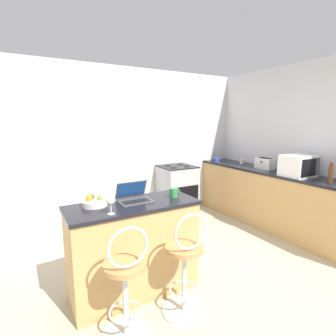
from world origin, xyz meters
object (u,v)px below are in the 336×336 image
(toaster, at_px, (265,163))
(stove_range, at_px, (177,192))
(mug_blue, at_px, (217,160))
(mug_green, at_px, (174,192))
(wine_glass_tall, at_px, (111,201))
(fruit_bowl, at_px, (94,202))
(pepper_mill, at_px, (331,173))
(bar_stool_near, at_px, (126,286))
(laptop, at_px, (134,196))
(mug_white, at_px, (242,161))
(microwave, at_px, (299,166))
(bar_stool_far, at_px, (185,267))

(toaster, bearing_deg, stove_range, 139.71)
(toaster, bearing_deg, mug_blue, 103.13)
(mug_green, distance_m, wine_glass_tall, 0.76)
(fruit_bowl, xyz_separation_m, mug_blue, (2.75, 1.48, 0.01))
(stove_range, bearing_deg, pepper_mill, -64.83)
(toaster, distance_m, mug_blue, 0.98)
(stove_range, xyz_separation_m, wine_glass_tall, (-1.78, -1.78, 0.59))
(mug_green, bearing_deg, bar_stool_near, -145.85)
(toaster, distance_m, stove_range, 1.58)
(laptop, bearing_deg, toaster, 12.46)
(toaster, relative_size, stove_range, 0.32)
(wine_glass_tall, xyz_separation_m, mug_white, (2.98, 1.42, -0.08))
(mug_green, height_order, wine_glass_tall, wine_glass_tall)
(wine_glass_tall, distance_m, pepper_mill, 2.78)
(laptop, bearing_deg, stove_range, 46.19)
(mug_blue, bearing_deg, stove_range, 179.97)
(microwave, relative_size, fruit_bowl, 1.87)
(bar_stool_far, xyz_separation_m, mug_blue, (2.13, 2.11, 0.54))
(bar_stool_far, distance_m, pepper_mill, 2.30)
(mug_white, relative_size, mug_blue, 0.97)
(mug_green, xyz_separation_m, mug_white, (2.25, 1.24, -0.00))
(mug_white, bearing_deg, mug_blue, 128.66)
(bar_stool_far, bearing_deg, microwave, 12.58)
(wine_glass_tall, bearing_deg, toaster, 15.94)
(mug_green, bearing_deg, bar_stool_far, -109.96)
(toaster, distance_m, mug_white, 0.59)
(toaster, xyz_separation_m, pepper_mill, (-0.14, -1.14, 0.05))
(pepper_mill, bearing_deg, mug_blue, 92.21)
(bar_stool_far, distance_m, mug_white, 3.04)
(bar_stool_near, xyz_separation_m, wine_glass_tall, (0.01, 0.33, 0.61))
(laptop, height_order, pepper_mill, pepper_mill)
(mug_blue, bearing_deg, bar_stool_far, -135.28)
(wine_glass_tall, bearing_deg, laptop, 39.23)
(bar_stool_near, bearing_deg, microwave, 10.17)
(pepper_mill, bearing_deg, microwave, 81.59)
(microwave, xyz_separation_m, stove_range, (-1.06, 1.60, -0.62))
(bar_stool_near, height_order, mug_blue, mug_blue)
(stove_range, bearing_deg, mug_green, -123.03)
(mug_green, bearing_deg, toaster, 16.81)
(stove_range, height_order, wine_glass_tall, wine_glass_tall)
(mug_green, relative_size, mug_blue, 1.02)
(bar_stool_near, bearing_deg, mug_green, 34.15)
(pepper_mill, bearing_deg, wine_glass_tall, 173.62)
(bar_stool_far, relative_size, mug_white, 10.03)
(microwave, distance_m, pepper_mill, 0.50)
(fruit_bowl, xyz_separation_m, pepper_mill, (2.83, -0.61, 0.10))
(microwave, xyz_separation_m, fruit_bowl, (-2.90, 0.12, -0.12))
(mug_green, relative_size, mug_white, 1.05)
(mug_white, bearing_deg, bar_stool_near, -149.72)
(bar_stool_near, height_order, mug_white, mug_white)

